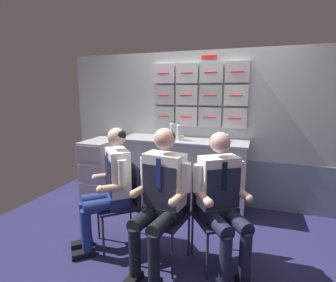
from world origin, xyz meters
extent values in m
cube|color=#25244F|center=(0.00, 0.00, -0.02)|extent=(4.80, 4.80, 0.04)
cube|color=#B5BABD|center=(0.00, 1.38, 1.07)|extent=(4.20, 0.06, 2.15)
cube|color=slate|center=(0.00, 1.34, 0.33)|extent=(4.12, 0.01, 0.67)
cube|color=#A9B4AE|center=(-0.59, 1.32, 1.25)|extent=(0.31, 0.06, 0.27)
cylinder|color=red|center=(-0.59, 1.28, 1.25)|extent=(0.17, 0.01, 0.01)
cube|color=silver|center=(-0.25, 1.32, 1.25)|extent=(0.31, 0.06, 0.27)
cylinder|color=red|center=(-0.25, 1.28, 1.25)|extent=(0.17, 0.01, 0.01)
cube|color=#B4B9C0|center=(0.08, 1.32, 1.25)|extent=(0.31, 0.06, 0.27)
cylinder|color=red|center=(0.08, 1.28, 1.25)|extent=(0.17, 0.01, 0.01)
cube|color=silver|center=(0.42, 1.32, 1.25)|extent=(0.31, 0.06, 0.27)
cylinder|color=red|center=(0.42, 1.28, 1.25)|extent=(0.17, 0.01, 0.01)
cube|color=#B3AEBC|center=(-0.59, 1.32, 1.55)|extent=(0.31, 0.06, 0.27)
cylinder|color=red|center=(-0.59, 1.28, 1.55)|extent=(0.17, 0.01, 0.01)
cube|color=silver|center=(-0.25, 1.32, 1.55)|extent=(0.31, 0.06, 0.27)
cylinder|color=red|center=(-0.25, 1.28, 1.55)|extent=(0.17, 0.01, 0.01)
cube|color=#AAB5B0|center=(0.08, 1.32, 1.55)|extent=(0.31, 0.06, 0.27)
cylinder|color=red|center=(0.08, 1.28, 1.55)|extent=(0.17, 0.01, 0.01)
cube|color=silver|center=(0.42, 1.32, 1.55)|extent=(0.31, 0.06, 0.27)
cylinder|color=red|center=(0.42, 1.28, 1.55)|extent=(0.17, 0.01, 0.01)
cube|color=silver|center=(-0.59, 1.32, 1.85)|extent=(0.31, 0.06, 0.27)
cylinder|color=red|center=(-0.59, 1.28, 1.85)|extent=(0.17, 0.01, 0.01)
cube|color=silver|center=(-0.25, 1.32, 1.85)|extent=(0.31, 0.06, 0.27)
cylinder|color=red|center=(-0.25, 1.28, 1.85)|extent=(0.17, 0.01, 0.01)
cube|color=silver|center=(0.08, 1.32, 1.85)|extent=(0.31, 0.06, 0.27)
cylinder|color=red|center=(0.08, 1.28, 1.85)|extent=(0.17, 0.01, 0.01)
cube|color=#BCB7BD|center=(0.42, 1.32, 1.85)|extent=(0.31, 0.06, 0.27)
cylinder|color=red|center=(0.42, 1.28, 1.85)|extent=(0.17, 0.01, 0.01)
cube|color=red|center=(0.04, 1.33, 2.05)|extent=(0.20, 0.02, 0.05)
cube|color=#AEACB9|center=(-0.24, 1.09, 0.46)|extent=(1.70, 0.52, 0.93)
cube|color=#9F9CAA|center=(-0.24, 1.09, 0.94)|extent=(1.74, 0.53, 0.03)
sphere|color=black|center=(-1.62, 0.68, 0.04)|extent=(0.07, 0.07, 0.07)
sphere|color=black|center=(-1.31, 0.68, 0.04)|extent=(0.07, 0.07, 0.07)
sphere|color=black|center=(-1.62, 1.23, 0.04)|extent=(0.07, 0.07, 0.07)
sphere|color=black|center=(-1.31, 1.23, 0.04)|extent=(0.07, 0.07, 0.07)
cube|color=#B1A9B1|center=(-1.47, 0.96, 0.48)|extent=(0.40, 0.64, 0.83)
cube|color=#9D949C|center=(-1.47, 0.64, 0.21)|extent=(0.35, 0.01, 0.22)
cube|color=#9D949C|center=(-1.47, 0.64, 0.48)|extent=(0.35, 0.01, 0.22)
cube|color=#9D949C|center=(-1.47, 0.64, 0.76)|extent=(0.35, 0.01, 0.22)
cylinder|color=#28282D|center=(-1.47, 0.66, 0.88)|extent=(0.32, 0.02, 0.02)
cylinder|color=#2D2D33|center=(-0.87, -0.04, 0.22)|extent=(0.02, 0.02, 0.43)
cylinder|color=#2D2D33|center=(-0.63, -0.31, 0.22)|extent=(0.02, 0.02, 0.43)
cylinder|color=#2D2D33|center=(-0.60, 0.20, 0.22)|extent=(0.02, 0.02, 0.43)
cylinder|color=#2D2D33|center=(-0.36, -0.07, 0.22)|extent=(0.02, 0.02, 0.43)
cube|color=#171C37|center=(-0.62, -0.05, 0.44)|extent=(0.56, 0.56, 0.02)
cube|color=#171C37|center=(-0.47, 0.07, 0.65)|extent=(0.26, 0.29, 0.40)
cylinder|color=#2D2D33|center=(-0.60, 0.20, 0.65)|extent=(0.02, 0.02, 0.40)
cylinder|color=#2D2D33|center=(-0.36, -0.07, 0.65)|extent=(0.02, 0.02, 0.40)
cube|color=black|center=(-0.95, -0.23, 0.03)|extent=(0.22, 0.21, 0.06)
cube|color=black|center=(-0.83, -0.36, 0.03)|extent=(0.22, 0.21, 0.06)
cylinder|color=navy|center=(-0.92, -0.20, 0.27)|extent=(0.10, 0.10, 0.42)
cylinder|color=navy|center=(-0.80, -0.33, 0.27)|extent=(0.10, 0.10, 0.42)
cylinder|color=navy|center=(-0.80, -0.09, 0.50)|extent=(0.36, 0.34, 0.13)
cylinder|color=navy|center=(-0.68, -0.23, 0.50)|extent=(0.36, 0.34, 0.13)
cube|color=navy|center=(-0.62, -0.05, 0.51)|extent=(0.36, 0.37, 0.12)
cube|color=white|center=(-0.60, -0.04, 0.80)|extent=(0.37, 0.38, 0.46)
cube|color=black|center=(-0.68, -0.10, 0.76)|extent=(0.22, 0.24, 0.37)
cube|color=navy|center=(-0.68, -0.11, 0.88)|extent=(0.04, 0.04, 0.26)
cylinder|color=white|center=(-0.73, 0.11, 0.85)|extent=(0.08, 0.08, 0.25)
cylinder|color=beige|center=(-0.80, 0.03, 0.71)|extent=(0.22, 0.20, 0.07)
sphere|color=beige|center=(-0.88, -0.04, 0.71)|extent=(0.08, 0.08, 0.08)
cylinder|color=white|center=(-0.47, -0.19, 0.85)|extent=(0.08, 0.08, 0.25)
cylinder|color=beige|center=(-0.56, -0.24, 0.71)|extent=(0.22, 0.20, 0.07)
sphere|color=beige|center=(-0.64, -0.31, 0.71)|extent=(0.08, 0.08, 0.08)
sphere|color=beige|center=(-0.60, -0.04, 1.16)|extent=(0.18, 0.18, 0.18)
ellipsoid|color=black|center=(-0.59, -0.03, 1.18)|extent=(0.24, 0.24, 0.13)
cylinder|color=#2D2D33|center=(-0.27, -0.31, 0.22)|extent=(0.02, 0.02, 0.43)
cylinder|color=#2D2D33|center=(0.09, -0.36, 0.22)|extent=(0.02, 0.02, 0.43)
cylinder|color=#2D2D33|center=(-0.22, 0.05, 0.22)|extent=(0.02, 0.02, 0.43)
cylinder|color=#2D2D33|center=(0.14, 0.00, 0.22)|extent=(0.02, 0.02, 0.43)
cube|color=#171C37|center=(-0.07, -0.16, 0.44)|extent=(0.45, 0.45, 0.02)
cube|color=#171C37|center=(-0.04, 0.03, 0.65)|extent=(0.37, 0.08, 0.40)
cylinder|color=#2D2D33|center=(-0.22, 0.05, 0.65)|extent=(0.02, 0.02, 0.40)
cylinder|color=#2D2D33|center=(0.14, 0.00, 0.65)|extent=(0.02, 0.02, 0.40)
cube|color=black|center=(-0.21, -0.52, 0.03)|extent=(0.12, 0.23, 0.06)
cylinder|color=black|center=(-0.21, -0.48, 0.27)|extent=(0.10, 0.10, 0.42)
cylinder|color=black|center=(-0.02, -0.51, 0.27)|extent=(0.10, 0.10, 0.42)
cylinder|color=black|center=(-0.18, -0.31, 0.50)|extent=(0.18, 0.40, 0.13)
cylinder|color=black|center=(0.00, -0.34, 0.50)|extent=(0.18, 0.40, 0.13)
cube|color=black|center=(-0.07, -0.16, 0.51)|extent=(0.37, 0.25, 0.12)
cube|color=white|center=(-0.06, -0.14, 0.81)|extent=(0.39, 0.25, 0.48)
cube|color=#1F2234|center=(-0.08, -0.24, 0.78)|extent=(0.33, 0.06, 0.39)
cube|color=navy|center=(-0.08, -0.25, 0.90)|extent=(0.04, 0.01, 0.27)
cylinder|color=white|center=(-0.27, -0.11, 0.87)|extent=(0.08, 0.08, 0.26)
cylinder|color=#DCAC90|center=(-0.27, -0.22, 0.72)|extent=(0.10, 0.25, 0.07)
sphere|color=#DCAC90|center=(-0.28, -0.32, 0.72)|extent=(0.08, 0.08, 0.08)
cylinder|color=white|center=(0.14, -0.17, 0.87)|extent=(0.08, 0.08, 0.26)
cylinder|color=#DCAC90|center=(0.11, -0.27, 0.72)|extent=(0.10, 0.25, 0.07)
sphere|color=#DCAC90|center=(0.09, -0.38, 0.72)|extent=(0.08, 0.08, 0.08)
sphere|color=#DCAC90|center=(-0.06, -0.14, 1.19)|extent=(0.19, 0.19, 0.19)
ellipsoid|color=#52371E|center=(-0.06, -0.12, 1.21)|extent=(0.21, 0.20, 0.13)
cylinder|color=#2D2D33|center=(0.37, -0.27, 0.22)|extent=(0.02, 0.02, 0.43)
cylinder|color=#2D2D33|center=(0.67, -0.06, 0.22)|extent=(0.02, 0.02, 0.43)
cylinder|color=#2D2D33|center=(0.17, 0.03, 0.22)|extent=(0.02, 0.02, 0.43)
cylinder|color=#2D2D33|center=(0.46, 0.24, 0.22)|extent=(0.02, 0.02, 0.43)
cube|color=#171C37|center=(0.42, -0.02, 0.44)|extent=(0.56, 0.56, 0.02)
cube|color=#171C37|center=(0.31, 0.14, 0.65)|extent=(0.32, 0.23, 0.40)
cylinder|color=#2D2D33|center=(0.17, 0.03, 0.65)|extent=(0.02, 0.02, 0.40)
cylinder|color=#2D2D33|center=(0.46, 0.24, 0.65)|extent=(0.02, 0.02, 0.40)
cylinder|color=#1A1C33|center=(0.53, -0.34, 0.27)|extent=(0.10, 0.10, 0.42)
cylinder|color=#1A1C33|center=(0.67, -0.23, 0.27)|extent=(0.10, 0.10, 0.42)
cylinder|color=#1A1C33|center=(0.43, -0.20, 0.50)|extent=(0.31, 0.37, 0.13)
cylinder|color=#1A1C33|center=(0.58, -0.10, 0.50)|extent=(0.31, 0.37, 0.13)
cube|color=#1A1C33|center=(0.42, -0.02, 0.51)|extent=(0.38, 0.35, 0.12)
cube|color=white|center=(0.40, 0.00, 0.80)|extent=(0.39, 0.35, 0.46)
cube|color=#1C2238|center=(0.46, -0.08, 0.77)|extent=(0.27, 0.19, 0.37)
cube|color=black|center=(0.46, -0.09, 0.89)|extent=(0.04, 0.03, 0.26)
cylinder|color=white|center=(0.24, -0.11, 0.85)|extent=(0.08, 0.08, 0.25)
cylinder|color=#E0AB98|center=(0.31, -0.19, 0.71)|extent=(0.19, 0.23, 0.07)
sphere|color=#E0AB98|center=(0.37, -0.27, 0.71)|extent=(0.08, 0.08, 0.08)
cylinder|color=white|center=(0.57, 0.12, 0.85)|extent=(0.08, 0.08, 0.25)
cylinder|color=#E0AB98|center=(0.61, 0.02, 0.71)|extent=(0.19, 0.23, 0.07)
sphere|color=#E0AB98|center=(0.67, -0.07, 0.71)|extent=(0.08, 0.08, 0.08)
sphere|color=#E0AB98|center=(0.40, 0.00, 1.16)|extent=(0.18, 0.18, 0.18)
ellipsoid|color=gray|center=(0.40, 0.01, 1.18)|extent=(0.24, 0.24, 0.13)
cylinder|color=silver|center=(-0.28, 1.03, 1.06)|extent=(0.07, 0.07, 0.20)
cone|color=silver|center=(-0.28, 1.03, 1.17)|extent=(0.07, 0.07, 0.02)
cylinder|color=blue|center=(-0.28, 1.03, 1.19)|extent=(0.03, 0.03, 0.02)
cylinder|color=silver|center=(-0.38, 1.05, 1.06)|extent=(0.07, 0.07, 0.21)
cone|color=silver|center=(-0.38, 1.05, 1.18)|extent=(0.07, 0.07, 0.02)
cylinder|color=red|center=(-0.38, 1.05, 1.20)|extent=(0.03, 0.03, 0.02)
cylinder|color=white|center=(0.32, 1.18, 1.00)|extent=(0.07, 0.07, 0.09)
cylinder|color=#382114|center=(0.32, 1.18, 1.04)|extent=(0.06, 0.06, 0.01)
cylinder|color=tan|center=(0.19, 1.00, 0.99)|extent=(0.07, 0.07, 0.06)
cylinder|color=#382114|center=(0.19, 1.00, 1.01)|extent=(0.06, 0.06, 0.01)
ellipsoid|color=yellow|center=(-0.33, 1.19, 0.98)|extent=(0.17, 0.10, 0.04)
cylinder|color=#4C3819|center=(-0.25, 1.23, 0.98)|extent=(0.01, 0.01, 0.02)
camera|label=1|loc=(0.69, -2.22, 1.60)|focal=27.40mm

